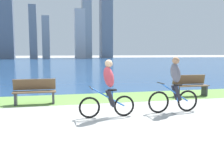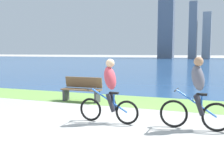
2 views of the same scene
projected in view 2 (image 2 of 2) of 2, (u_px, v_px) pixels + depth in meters
name	position (u px, v px, depth m)	size (l,w,h in m)	color
ground_plane	(108.00, 121.00, 7.43)	(300.00, 300.00, 0.00)	#9E9E99
grass_strip_bayside	(141.00, 102.00, 10.35)	(120.00, 2.38, 0.01)	#6B9947
bay_water_surface	(206.00, 63.00, 48.03)	(300.00, 79.22, 0.00)	navy
cyclist_lead	(110.00, 91.00, 7.21)	(1.64, 0.52, 1.66)	black
cyclist_trailing	(197.00, 94.00, 6.55)	(1.66, 0.52, 1.72)	black
bench_near_path	(82.00, 89.00, 10.40)	(1.50, 0.47, 0.90)	brown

